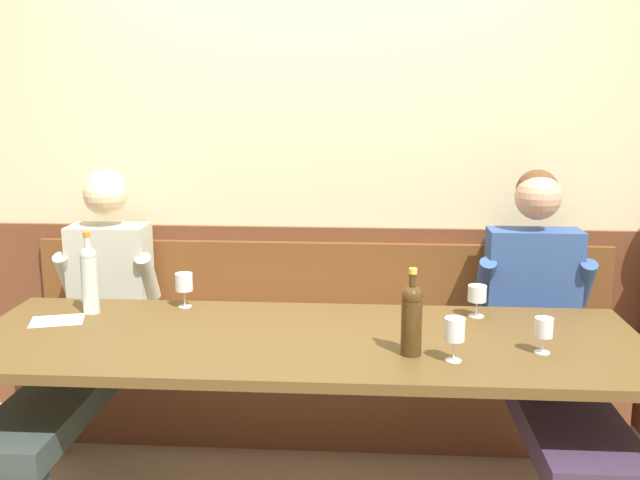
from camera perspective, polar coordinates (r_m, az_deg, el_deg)
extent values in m
cube|color=beige|center=(3.61, 0.12, 7.23)|extent=(6.80, 0.08, 2.80)
cube|color=brown|center=(3.74, 0.06, -6.61)|extent=(6.80, 0.03, 1.01)
cube|color=brown|center=(3.63, -0.18, -12.03)|extent=(2.93, 0.42, 0.44)
cube|color=brown|center=(3.54, -0.19, -8.41)|extent=(2.87, 0.39, 0.05)
cube|color=brown|center=(3.65, 0.02, -3.68)|extent=(2.93, 0.04, 0.45)
cube|color=#523C1C|center=(2.79, -1.23, -8.16)|extent=(2.63, 0.89, 0.04)
cylinder|color=#4B381D|center=(3.59, -21.21, -10.81)|extent=(0.07, 0.07, 0.72)
cylinder|color=#53351A|center=(3.42, 21.15, -11.94)|extent=(0.07, 0.07, 0.72)
cube|color=#2D3735|center=(3.23, -20.00, -11.79)|extent=(0.32, 1.16, 0.11)
cube|color=#AFB4A0|center=(3.67, -16.50, -3.18)|extent=(0.38, 0.21, 0.56)
sphere|color=beige|center=(3.57, -16.96, 3.53)|extent=(0.21, 0.21, 0.21)
sphere|color=beige|center=(3.59, -16.85, 3.99)|extent=(0.19, 0.19, 0.19)
cylinder|color=#AFB4A0|center=(3.70, -19.68, -2.75)|extent=(0.08, 0.20, 0.27)
cylinder|color=#AFB4A0|center=(3.55, -13.72, -2.95)|extent=(0.08, 0.20, 0.27)
cube|color=#35273E|center=(3.08, 18.89, -12.92)|extent=(0.36, 1.16, 0.11)
cube|color=#2D4981|center=(3.53, 16.72, -3.73)|extent=(0.43, 0.18, 0.57)
sphere|color=tan|center=(3.43, 17.19, 3.34)|extent=(0.21, 0.21, 0.21)
sphere|color=#56361E|center=(3.45, 17.12, 3.84)|extent=(0.20, 0.20, 0.20)
cylinder|color=#2D4981|center=(3.44, 13.16, -3.35)|extent=(0.08, 0.20, 0.27)
cylinder|color=#2D4981|center=(3.54, 20.49, -3.35)|extent=(0.08, 0.20, 0.27)
cylinder|color=#402B11|center=(2.58, 7.39, -7.01)|extent=(0.08, 0.08, 0.21)
sphere|color=#402B11|center=(2.55, 7.46, -4.54)|extent=(0.08, 0.08, 0.08)
cylinder|color=#402B11|center=(2.54, 7.49, -3.53)|extent=(0.03, 0.03, 0.07)
cylinder|color=gold|center=(2.52, 7.51, -2.50)|extent=(0.03, 0.03, 0.02)
cylinder|color=#B3C3BD|center=(3.19, -18.06, -3.50)|extent=(0.07, 0.07, 0.24)
sphere|color=#B3C3BD|center=(3.15, -18.21, -1.15)|extent=(0.07, 0.07, 0.07)
cylinder|color=#B3C3BD|center=(3.15, -18.26, -0.37)|extent=(0.03, 0.03, 0.07)
cylinder|color=orange|center=(3.14, -18.32, 0.44)|extent=(0.03, 0.03, 0.02)
cylinder|color=silver|center=(2.58, 10.71, -9.53)|extent=(0.06, 0.06, 0.00)
cylinder|color=silver|center=(2.57, 10.74, -8.73)|extent=(0.01, 0.01, 0.07)
cylinder|color=silver|center=(2.54, 10.81, -7.08)|extent=(0.07, 0.07, 0.08)
cylinder|color=silver|center=(3.09, 12.48, -6.01)|extent=(0.07, 0.07, 0.00)
cylinder|color=silver|center=(3.08, 12.51, -5.40)|extent=(0.01, 0.01, 0.06)
cylinder|color=silver|center=(3.06, 12.57, -4.22)|extent=(0.08, 0.08, 0.07)
cylinder|color=#F3D67C|center=(3.06, 12.55, -4.66)|extent=(0.07, 0.07, 0.02)
cylinder|color=silver|center=(3.20, -10.84, -5.29)|extent=(0.06, 0.06, 0.00)
cylinder|color=silver|center=(3.19, -10.87, -4.64)|extent=(0.01, 0.01, 0.07)
cylinder|color=silver|center=(3.17, -10.92, -3.34)|extent=(0.08, 0.08, 0.08)
cylinder|color=#E4DD7E|center=(3.18, -10.90, -3.81)|extent=(0.07, 0.07, 0.02)
cylinder|color=silver|center=(2.73, 17.48, -8.64)|extent=(0.06, 0.06, 0.00)
cylinder|color=silver|center=(2.72, 17.52, -8.02)|extent=(0.01, 0.01, 0.06)
cylinder|color=silver|center=(2.70, 17.61, -6.73)|extent=(0.07, 0.07, 0.07)
cube|color=white|center=(3.16, -20.44, -6.11)|extent=(0.24, 0.20, 0.00)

